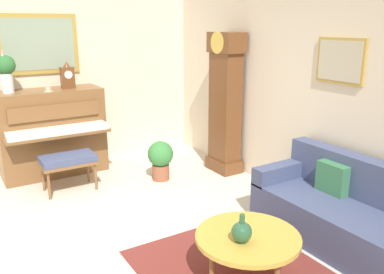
# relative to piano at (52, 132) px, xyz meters

# --- Properties ---
(ground_plane) EXTENTS (6.40, 6.00, 0.10)m
(ground_plane) POSITION_rel_piano_xyz_m (2.23, 0.04, -0.67)
(ground_plane) COLOR beige
(wall_left) EXTENTS (0.13, 4.90, 2.80)m
(wall_left) POSITION_rel_piano_xyz_m (-0.37, 0.04, 0.79)
(wall_left) COLOR beige
(wall_left) RESTS_ON ground_plane
(wall_back) EXTENTS (5.30, 0.13, 2.80)m
(wall_back) POSITION_rel_piano_xyz_m (2.24, 2.44, 0.78)
(wall_back) COLOR beige
(wall_back) RESTS_ON ground_plane
(piano) EXTENTS (0.87, 1.44, 1.24)m
(piano) POSITION_rel_piano_xyz_m (0.00, 0.00, 0.00)
(piano) COLOR brown
(piano) RESTS_ON ground_plane
(piano_bench) EXTENTS (0.42, 0.70, 0.48)m
(piano_bench) POSITION_rel_piano_xyz_m (0.76, 0.01, -0.22)
(piano_bench) COLOR brown
(piano_bench) RESTS_ON ground_plane
(grandfather_clock) EXTENTS (0.52, 0.34, 2.03)m
(grandfather_clock) POSITION_rel_piano_xyz_m (1.21, 2.18, 0.34)
(grandfather_clock) COLOR brown
(grandfather_clock) RESTS_ON ground_plane
(couch) EXTENTS (1.90, 0.80, 0.84)m
(couch) POSITION_rel_piano_xyz_m (3.56, 1.98, -0.31)
(couch) COLOR #424C70
(couch) RESTS_ON ground_plane
(coffee_table) EXTENTS (0.88, 0.88, 0.44)m
(coffee_table) POSITION_rel_piano_xyz_m (3.52, 0.74, -0.22)
(coffee_table) COLOR gold
(coffee_table) RESTS_ON ground_plane
(mantel_clock) EXTENTS (0.13, 0.18, 0.38)m
(mantel_clock) POSITION_rel_piano_xyz_m (0.00, 0.28, 0.78)
(mantel_clock) COLOR brown
(mantel_clock) RESTS_ON piano
(flower_vase) EXTENTS (0.26, 0.26, 0.58)m
(flower_vase) POSITION_rel_piano_xyz_m (0.00, -0.51, 0.93)
(flower_vase) COLOR silver
(flower_vase) RESTS_ON piano
(teacup) EXTENTS (0.12, 0.12, 0.06)m
(teacup) POSITION_rel_piano_xyz_m (0.16, -0.03, 0.64)
(teacup) COLOR beige
(teacup) RESTS_ON piano
(green_jug) EXTENTS (0.17, 0.17, 0.24)m
(green_jug) POSITION_rel_piano_xyz_m (3.57, 0.63, -0.10)
(green_jug) COLOR #234C33
(green_jug) RESTS_ON coffee_table
(potted_plant) EXTENTS (0.36, 0.36, 0.56)m
(potted_plant) POSITION_rel_piano_xyz_m (1.06, 1.20, -0.30)
(potted_plant) COLOR #935138
(potted_plant) RESTS_ON ground_plane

